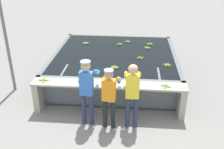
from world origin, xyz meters
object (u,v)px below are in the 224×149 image
Objects in this scene: worker_0 at (87,86)px; banana_bunch_floating_6 at (140,58)px; banana_bunch_floating_0 at (147,48)px; banana_bunch_floating_4 at (167,65)px; banana_bunch_ledge_0 at (166,86)px; knife_0 at (80,83)px; banana_bunch_floating_1 at (115,67)px; banana_bunch_floating_5 at (150,44)px; support_post_left at (6,42)px; banana_bunch_floating_7 at (120,44)px; banana_bunch_floating_2 at (86,43)px; worker_1 at (109,93)px; worker_2 at (132,90)px; banana_bunch_ledge_1 at (44,80)px; banana_bunch_floating_3 at (128,42)px.

worker_0 is 6.69× the size of banana_bunch_floating_6.
banana_bunch_floating_4 is (0.54, -1.46, 0.00)m from banana_bunch_floating_0.
knife_0 is (-2.20, -0.01, -0.01)m from banana_bunch_ledge_0.
banana_bunch_floating_1 is 2.45m from banana_bunch_floating_5.
support_post_left is at bearing 166.84° from banana_bunch_ledge_0.
worker_0 is 6.18× the size of banana_bunch_floating_5.
banana_bunch_floating_4 and banana_bunch_floating_7 have the same top height.
banana_bunch_floating_1 is at bearing -117.20° from banana_bunch_floating_5.
banana_bunch_floating_0 is 1.01m from banana_bunch_floating_6.
banana_bunch_floating_2 is 1.00× the size of banana_bunch_floating_7.
worker_0 is at bearing -60.39° from knife_0.
banana_bunch_floating_7 is at bearing -0.58° from banana_bunch_floating_2.
worker_1 is 5.61× the size of banana_bunch_floating_4.
banana_bunch_floating_7 is at bearing -173.22° from banana_bunch_floating_5.
banana_bunch_floating_6 is 0.92× the size of banana_bunch_floating_7.
knife_0 is (-2.38, -1.36, -0.01)m from banana_bunch_floating_4.
worker_0 is 2.80m from banana_bunch_floating_4.
banana_bunch_floating_7 is (-1.10, -0.13, 0.00)m from banana_bunch_floating_5.
banana_bunch_floating_5 is (-0.44, 1.88, -0.00)m from banana_bunch_floating_4.
support_post_left is (-3.95, -0.77, 0.69)m from banana_bunch_floating_6.
banana_bunch_floating_0 is at bearing 73.15° from worker_1.
banana_bunch_floating_1 is 1.00× the size of banana_bunch_floating_2.
banana_bunch_floating_1 is (0.55, 1.52, -0.16)m from worker_0.
support_post_left is at bearing 155.54° from knife_0.
banana_bunch_floating_7 is (1.25, -0.01, 0.00)m from banana_bunch_floating_2.
banana_bunch_floating_5 is at bearing 81.20° from worker_2.
banana_bunch_floating_5 is (2.35, 0.12, 0.00)m from banana_bunch_floating_2.
banana_bunch_floating_1 is at bearing 28.84° from banana_bunch_ledge_1.
banana_bunch_floating_4 reaches higher than knife_0.
banana_bunch_ledge_0 is at bearing -71.32° from banana_bunch_floating_6.
banana_bunch_floating_1 is (-1.02, -1.77, -0.00)m from banana_bunch_floating_0.
banana_bunch_floating_5 is at bearing 103.23° from banana_bunch_floating_4.
banana_bunch_floating_7 is 3.56m from banana_bunch_ledge_1.
worker_1 reaches higher than knife_0.
worker_0 is 0.57m from worker_1.
worker_1 reaches higher than banana_bunch_ledge_1.
banana_bunch_ledge_1 reaches higher than banana_bunch_floating_0.
worker_2 is 6.59× the size of banana_bunch_floating_6.
knife_0 is (-1.94, -3.24, -0.01)m from banana_bunch_floating_5.
banana_bunch_floating_1 reaches higher than knife_0.
worker_0 is 3.98m from banana_bunch_floating_3.
banana_bunch_floating_6 is at bearing 60.34° from worker_0.
banana_bunch_floating_1 is 2.05m from banana_bunch_floating_7.
worker_0 reaches higher than banana_bunch_floating_4.
banana_bunch_floating_5 is 3.24m from banana_bunch_ledge_0.
knife_0 is (0.41, -3.12, -0.01)m from banana_bunch_floating_2.
banana_bunch_floating_7 is (0.57, 3.57, -0.16)m from worker_0.
worker_2 is 3.92m from banana_bunch_floating_3.
banana_bunch_floating_5 is at bearing 62.80° from banana_bunch_floating_1.
banana_bunch_floating_3 is (1.54, 0.30, 0.00)m from banana_bunch_floating_2.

